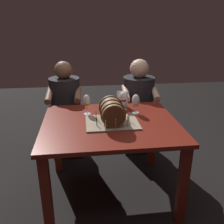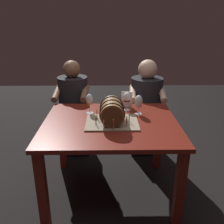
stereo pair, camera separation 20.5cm
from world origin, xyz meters
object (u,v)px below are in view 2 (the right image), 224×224
wine_glass_rose (139,102)px  wine_glass_red (127,98)px  barrel_cake (112,113)px  person_seated_right (146,110)px  menu_card (127,99)px  wine_glass_amber (89,100)px  person_seated_left (74,112)px  dining_table (111,133)px

wine_glass_rose → wine_glass_red: bearing=135.6°
barrel_cake → person_seated_right: person_seated_right is taller
wine_glass_red → menu_card: wine_glass_red is taller
barrel_cake → wine_glass_amber: bearing=131.2°
barrel_cake → person_seated_right: bearing=63.0°
barrel_cake → person_seated_left: (-0.44, 0.82, -0.30)m
barrel_cake → wine_glass_red: bearing=64.9°
wine_glass_red → menu_card: 0.10m
wine_glass_rose → person_seated_right: size_ratio=0.16×
wine_glass_rose → person_seated_right: (0.17, 0.60, -0.31)m
dining_table → wine_glass_red: 0.40m
dining_table → wine_glass_red: wine_glass_red is taller
barrel_cake → person_seated_left: bearing=118.4°
person_seated_left → wine_glass_amber: bearing=-68.0°
wine_glass_red → wine_glass_amber: 0.36m
person_seated_left → wine_glass_rose: bearing=-41.3°
person_seated_left → wine_glass_red: bearing=-40.7°
dining_table → wine_glass_red: bearing=61.2°
wine_glass_amber → person_seated_left: bearing=112.0°
wine_glass_red → menu_card: (0.01, 0.09, -0.05)m
wine_glass_amber → person_seated_right: bearing=43.1°
barrel_cake → dining_table: bearing=117.6°
menu_card → wine_glass_red: bearing=-81.9°
wine_glass_rose → person_seated_right: bearing=74.5°
dining_table → person_seated_left: (-0.43, 0.79, -0.10)m
person_seated_left → person_seated_right: person_seated_right is taller
wine_glass_rose → wine_glass_amber: bearing=177.1°
dining_table → barrel_cake: bearing=-62.4°
barrel_cake → person_seated_right: (0.42, 0.82, -0.28)m
person_seated_left → person_seated_right: 0.86m
barrel_cake → wine_glass_red: size_ratio=2.45×
wine_glass_rose → wine_glass_red: size_ratio=1.00×
wine_glass_red → person_seated_right: size_ratio=0.16×
dining_table → wine_glass_amber: 0.37m
barrel_cake → person_seated_right: 0.96m
menu_card → person_seated_right: bearing=71.3°
wine_glass_amber → person_seated_left: (-0.24, 0.58, -0.33)m
barrel_cake → menu_card: 0.43m
wine_glass_rose → person_seated_right: person_seated_right is taller
wine_glass_red → person_seated_right: (0.27, 0.50, -0.32)m
wine_glass_rose → person_seated_left: bearing=138.7°
wine_glass_amber → barrel_cake: bearing=-48.8°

